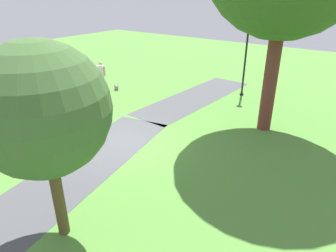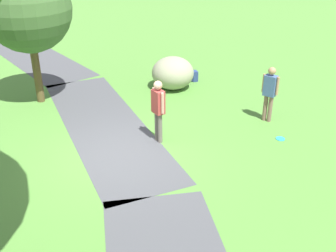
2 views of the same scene
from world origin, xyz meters
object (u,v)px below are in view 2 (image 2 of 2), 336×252
young_tree_near_path (27,9)px  backpack_by_boulder (194,76)px  frisbee_on_grass (280,139)px  man_near_boulder (270,90)px  lawn_boulder (173,73)px  passerby_on_path (158,107)px

young_tree_near_path → backpack_by_boulder: (0.70, -5.69, -2.92)m
backpack_by_boulder → frisbee_on_grass: (-5.05, -1.11, -0.18)m
young_tree_near_path → frisbee_on_grass: bearing=-122.6°
man_near_boulder → backpack_by_boulder: (3.84, 1.23, -0.82)m
man_near_boulder → backpack_by_boulder: 4.12m
lawn_boulder → frisbee_on_grass: (-4.51, -2.09, -0.58)m
young_tree_near_path → lawn_boulder: (0.16, -4.71, -2.52)m
passerby_on_path → frisbee_on_grass: passerby_on_path is taller
passerby_on_path → lawn_boulder: bearing=-19.1°
young_tree_near_path → man_near_boulder: bearing=-114.4°
backpack_by_boulder → frisbee_on_grass: backpack_by_boulder is taller
young_tree_near_path → passerby_on_path: 5.39m
frisbee_on_grass → man_near_boulder: bearing=-5.9°
man_near_boulder → passerby_on_path: (-0.53, 3.54, 0.05)m
passerby_on_path → young_tree_near_path: bearing=42.6°
young_tree_near_path → frisbee_on_grass: young_tree_near_path is taller
lawn_boulder → backpack_by_boulder: lawn_boulder is taller
man_near_boulder → frisbee_on_grass: (-1.21, 0.12, -1.00)m
lawn_boulder → passerby_on_path: passerby_on_path is taller
lawn_boulder → passerby_on_path: 4.08m
lawn_boulder → man_near_boulder: man_near_boulder is taller
backpack_by_boulder → frisbee_on_grass: bearing=-167.6°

